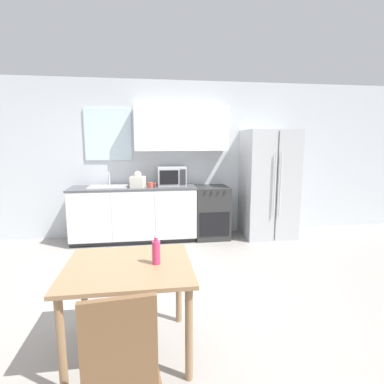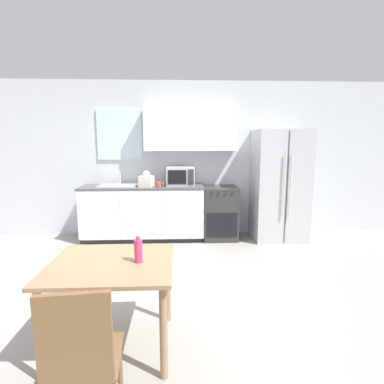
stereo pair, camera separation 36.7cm
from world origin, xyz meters
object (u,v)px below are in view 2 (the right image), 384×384
Objects in this scene: dining_chair_near at (80,354)px; drink_bottle at (138,250)px; microwave at (180,176)px; coffee_mug at (159,185)px; dining_table at (112,276)px; refrigerator at (279,185)px; oven_range at (220,213)px.

dining_chair_near is 4.05× the size of drink_bottle.
drink_bottle is at bearing -96.87° from microwave.
dining_table is (-0.20, -2.63, -0.36)m from coffee_mug.
refrigerator reaches higher than dining_table.
refrigerator is 2.00× the size of dining_chair_near.
coffee_mug reaches higher than oven_range.
microwave is at bearing 75.54° from dining_chair_near.
drink_bottle is (0.01, -2.64, -0.15)m from coffee_mug.
microwave is at bearing 34.17° from coffee_mug.
drink_bottle is (0.21, -0.00, 0.21)m from dining_table.
coffee_mug reaches higher than dining_table.
coffee_mug is 2.64m from drink_bottle.
dining_table is 0.79m from dining_chair_near.
drink_bottle is at bearing -1.00° from dining_table.
microwave reaches higher than coffee_mug.
drink_bottle is at bearing -89.83° from coffee_mug.
drink_bottle is at bearing -110.10° from oven_range.
refrigerator is 3.55m from dining_table.
coffee_mug reaches higher than dining_chair_near.
dining_table is 4.17× the size of drink_bottle.
drink_bottle reaches higher than oven_range.
coffee_mug is 0.57× the size of drink_bottle.
microwave is 2.91m from drink_bottle.
dining_chair_near is at bearing -93.40° from coffee_mug.
coffee_mug is at bearing 80.80° from dining_chair_near.
dining_chair_near is (0.00, -0.79, -0.08)m from dining_table.
drink_bottle reaches higher than dining_table.
dining_table is (-2.24, -2.74, -0.32)m from refrigerator.
refrigerator reaches higher than dining_chair_near.
microwave is at bearing 172.86° from oven_range.
microwave is (-1.69, 0.14, 0.15)m from refrigerator.
refrigerator reaches higher than oven_range.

